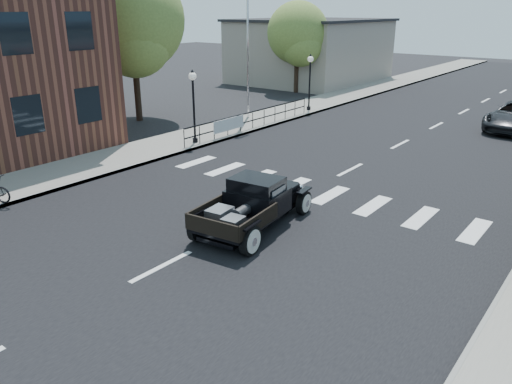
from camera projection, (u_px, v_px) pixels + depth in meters
The scene contains 13 objects.
ground at pixel (238, 228), 14.70m from camera, with size 120.00×120.00×0.00m, color black.
road at pixel (423, 133), 25.82m from camera, with size 14.00×80.00×0.02m, color black.
road_markings at pixel (382, 154), 22.11m from camera, with size 12.00×60.00×0.06m, color silver, non-canonical shape.
sidewalk_left at pixel (287, 112), 30.67m from camera, with size 3.00×80.00×0.15m, color gray.
low_building_left at pixel (311, 52), 43.20m from camera, with size 10.00×12.00×5.00m, color #9D9384.
railing at pixel (253, 118), 26.08m from camera, with size 0.08×10.00×1.00m, color black, non-canonical shape.
banner at pixel (229, 129), 24.62m from camera, with size 0.04×2.20×0.60m, color silver, non-canonical shape.
lamp_post_b at pixel (194, 107), 22.87m from camera, with size 0.36×0.36×3.35m, color black, non-canonical shape.
lamp_post_c at pixel (310, 82), 30.29m from camera, with size 0.36×0.36×3.35m, color black, non-canonical shape.
flagpole at pixel (248, 14), 26.87m from camera, with size 0.12×0.12×11.25m, color silver.
big_tree_near at pixel (134, 45), 27.21m from camera, with size 5.69×5.69×8.36m, color #5C7431, non-canonical shape.
big_tree_far at pixel (297, 47), 37.03m from camera, with size 4.50×4.50×6.61m, color #5C7431, non-canonical shape.
hotrod_pickup at pixel (253, 203), 14.46m from camera, with size 2.06×4.41×1.53m, color black, non-canonical shape.
Camera 1 is at (8.63, -10.29, 6.10)m, focal length 35.00 mm.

